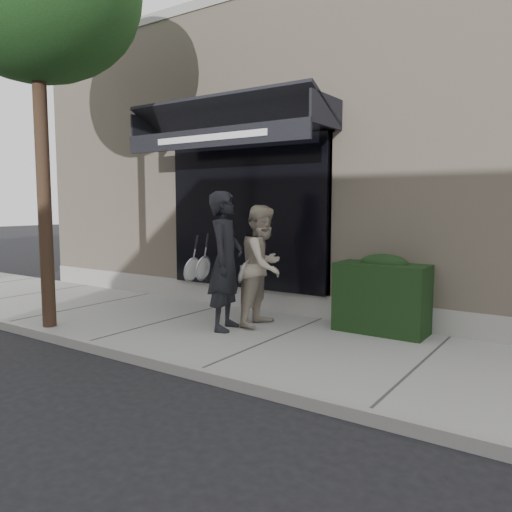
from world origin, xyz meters
The scene contains 7 objects.
ground centered at (0.00, 0.00, 0.00)m, with size 80.00×80.00×0.00m, color black.
sidewalk centered at (0.00, 0.00, 0.06)m, with size 20.00×3.00×0.12m, color gray.
curb centered at (0.00, -1.55, 0.07)m, with size 20.00×0.10×0.14m, color gray.
building_facade centered at (-0.01, 4.96, 2.74)m, with size 14.30×8.04×5.64m.
hedge centered at (1.10, 1.25, 0.66)m, with size 1.30×0.70×1.14m.
pedestrian_front centered at (-0.86, 0.07, 1.14)m, with size 0.85×0.89×2.04m.
pedestrian_back centered at (-0.56, 0.61, 1.04)m, with size 0.77×0.95×1.84m.
Camera 1 is at (3.60, -5.68, 1.97)m, focal length 35.00 mm.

